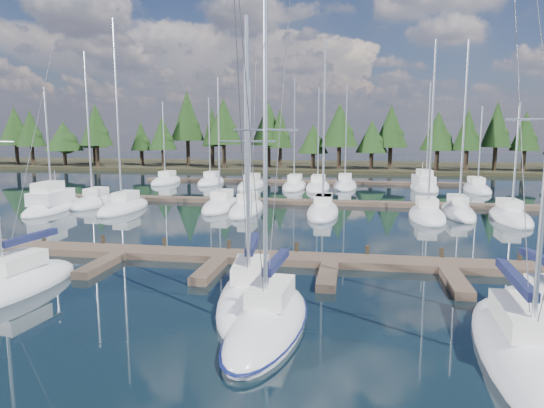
% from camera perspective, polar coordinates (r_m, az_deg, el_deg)
% --- Properties ---
extents(ground, '(260.00, 260.00, 0.00)m').
position_cam_1_polar(ground, '(39.32, -1.03, -2.04)').
color(ground, black).
rests_on(ground, ground).
extents(far_shore, '(220.00, 30.00, 0.60)m').
position_cam_1_polar(far_shore, '(98.50, 5.41, 4.46)').
color(far_shore, '#292617').
rests_on(far_shore, ground).
extents(main_dock, '(44.00, 6.13, 0.90)m').
position_cam_1_polar(main_dock, '(27.25, -5.95, -6.41)').
color(main_dock, brown).
rests_on(main_dock, ground).
extents(back_docks, '(50.00, 21.80, 0.40)m').
position_cam_1_polar(back_docks, '(58.44, 2.50, 1.63)').
color(back_docks, brown).
rests_on(back_docks, ground).
extents(front_sailboat_2, '(3.51, 8.11, 12.32)m').
position_cam_1_polar(front_sailboat_2, '(25.16, -28.30, -8.49)').
color(front_sailboat_2, silver).
rests_on(front_sailboat_2, ground).
extents(front_sailboat_3, '(3.43, 8.62, 12.39)m').
position_cam_1_polar(front_sailboat_3, '(20.92, -2.63, -10.80)').
color(front_sailboat_3, silver).
rests_on(front_sailboat_3, ground).
extents(front_sailboat_4, '(3.13, 8.07, 13.18)m').
position_cam_1_polar(front_sailboat_4, '(18.20, -0.43, -13.80)').
color(front_sailboat_4, silver).
rests_on(front_sailboat_4, ground).
extents(front_sailboat_5, '(3.16, 10.31, 13.70)m').
position_cam_1_polar(front_sailboat_5, '(17.83, 27.61, -15.33)').
color(front_sailboat_5, silver).
rests_on(front_sailboat_5, ground).
extents(back_sailboat_rows, '(45.34, 32.02, 17.74)m').
position_cam_1_polar(back_sailboat_rows, '(53.32, 2.22, 1.03)').
color(back_sailboat_rows, silver).
rests_on(back_sailboat_rows, ground).
extents(motor_yacht_left, '(3.77, 9.05, 4.40)m').
position_cam_1_polar(motor_yacht_left, '(48.92, -24.51, -0.15)').
color(motor_yacht_left, silver).
rests_on(motor_yacht_left, ground).
extents(motor_yacht_right, '(3.54, 8.42, 4.08)m').
position_cam_1_polar(motor_yacht_right, '(64.32, 17.37, 2.11)').
color(motor_yacht_right, silver).
rests_on(motor_yacht_right, ground).
extents(tree_line, '(186.13, 12.02, 14.43)m').
position_cam_1_polar(tree_line, '(88.70, 3.56, 8.70)').
color(tree_line, black).
rests_on(tree_line, far_shore).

